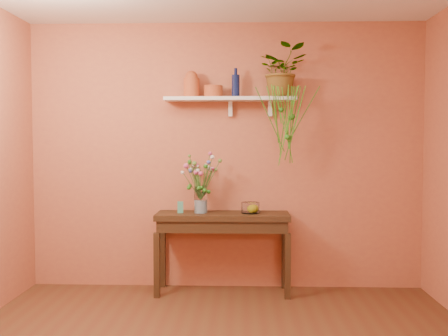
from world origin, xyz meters
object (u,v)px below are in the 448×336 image
object	(u,v)px
blue_bottle	(236,85)
sideboard	(223,225)
bouquet	(200,172)
terracotta_jug	(191,85)
spider_plant	(282,71)
glass_vase	(201,201)
glass_bowl	(250,208)

from	to	relation	value
blue_bottle	sideboard	bearing A→B (deg)	-139.85
bouquet	sideboard	bearing A→B (deg)	-0.10
terracotta_jug	spider_plant	size ratio (longest dim) A/B	0.52
terracotta_jug	blue_bottle	bearing A→B (deg)	1.28
glass_vase	glass_bowl	world-z (taller)	glass_vase
glass_bowl	blue_bottle	bearing A→B (deg)	146.44
blue_bottle	bouquet	world-z (taller)	blue_bottle
bouquet	glass_bowl	bearing A→B (deg)	0.95
blue_bottle	glass_bowl	world-z (taller)	blue_bottle
blue_bottle	spider_plant	distance (m)	0.48
spider_plant	glass_vase	xyz separation A→B (m)	(-0.80, -0.07, -1.28)
sideboard	blue_bottle	size ratio (longest dim) A/B	4.57
glass_vase	sideboard	bearing A→B (deg)	-2.05
spider_plant	glass_vase	size ratio (longest dim) A/B	1.89
spider_plant	bouquet	xyz separation A→B (m)	(-0.81, -0.08, -0.99)
sideboard	glass_bowl	size ratio (longest dim) A/B	7.32
spider_plant	bouquet	distance (m)	1.28
terracotta_jug	bouquet	world-z (taller)	terracotta_jug
sideboard	bouquet	bearing A→B (deg)	179.90
blue_bottle	spider_plant	world-z (taller)	spider_plant
sideboard	glass_bowl	world-z (taller)	glass_bowl
sideboard	blue_bottle	distance (m)	1.39
sideboard	glass_bowl	distance (m)	0.32
glass_vase	glass_bowl	xyz separation A→B (m)	(0.49, 0.00, -0.06)
blue_bottle	bouquet	size ratio (longest dim) A/B	0.61
sideboard	terracotta_jug	xyz separation A→B (m)	(-0.31, 0.10, 1.38)
glass_vase	bouquet	distance (m)	0.29
glass_vase	terracotta_jug	bearing A→B (deg)	137.72
terracotta_jug	spider_plant	xyz separation A→B (m)	(0.90, -0.02, 0.13)
blue_bottle	glass_vase	world-z (taller)	blue_bottle
blue_bottle	glass_vase	distance (m)	1.20
sideboard	blue_bottle	bearing A→B (deg)	40.15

